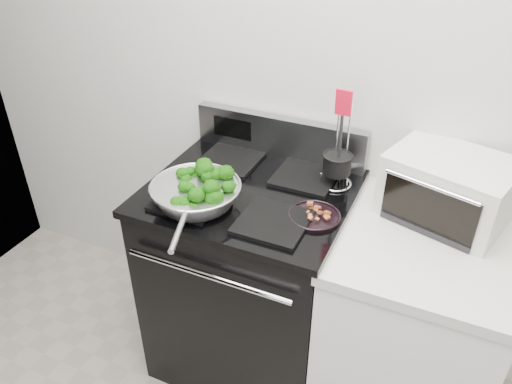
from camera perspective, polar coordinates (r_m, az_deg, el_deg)
The scene contains 8 objects.
back_wall at distance 1.98m, azimuth 11.62°, elevation 13.07°, with size 4.00×0.02×2.70m, color silver.
gas_range at distance 2.24m, azimuth -0.60°, elevation -9.67°, with size 0.79×0.69×1.13m.
counter at distance 2.14m, azimuth 16.85°, elevation -14.97°, with size 0.62×0.68×0.92m.
skillet at distance 1.84m, azimuth -6.92°, elevation -0.09°, with size 0.34×0.52×0.07m.
broccoli_pile at distance 1.84m, azimuth -6.94°, elevation 0.46°, with size 0.27×0.27×0.09m, color black, non-canonical shape.
bacon_plate at distance 1.80m, azimuth 6.69°, elevation -2.45°, with size 0.19×0.19×0.04m.
utensil_holder at distance 1.97m, azimuth 9.19°, elevation 2.60°, with size 0.13×0.13×0.40m.
toaster_oven at distance 1.92m, azimuth 21.09°, elevation 0.46°, with size 0.49×0.42×0.24m.
Camera 1 is at (0.40, -0.08, 2.00)m, focal length 35.00 mm.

